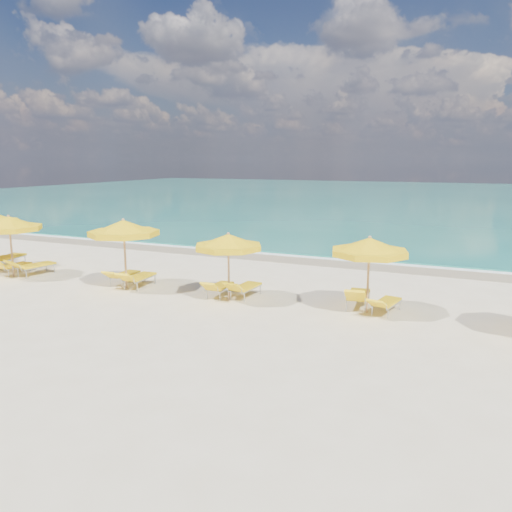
% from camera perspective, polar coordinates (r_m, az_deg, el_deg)
% --- Properties ---
extents(ground_plane, '(120.00, 120.00, 0.00)m').
position_cam_1_polar(ground_plane, '(16.42, -2.12, -5.03)').
color(ground_plane, beige).
extents(ocean, '(120.00, 80.00, 0.30)m').
position_cam_1_polar(ocean, '(62.73, 17.50, 6.37)').
color(ocean, '#12695A').
rests_on(ocean, ground).
extents(wet_sand_band, '(120.00, 2.60, 0.01)m').
position_cam_1_polar(wet_sand_band, '(23.12, 5.91, -0.36)').
color(wet_sand_band, tan).
rests_on(wet_sand_band, ground).
extents(foam_line, '(120.00, 1.20, 0.03)m').
position_cam_1_polar(foam_line, '(23.86, 6.50, -0.01)').
color(foam_line, white).
rests_on(foam_line, ground).
extents(whitecap_near, '(14.00, 0.36, 0.05)m').
position_cam_1_polar(whitecap_near, '(34.06, 1.28, 3.36)').
color(whitecap_near, white).
rests_on(whitecap_near, ground).
extents(whitecap_far, '(18.00, 0.30, 0.05)m').
position_cam_1_polar(whitecap_far, '(38.47, 25.26, 3.19)').
color(whitecap_far, white).
rests_on(whitecap_far, ground).
extents(umbrella_2, '(2.96, 2.96, 2.44)m').
position_cam_1_polar(umbrella_2, '(21.43, -26.39, 3.29)').
color(umbrella_2, tan).
rests_on(umbrella_2, ground).
extents(umbrella_3, '(2.82, 2.82, 2.51)m').
position_cam_1_polar(umbrella_3, '(18.11, -14.89, 3.04)').
color(umbrella_3, tan).
rests_on(umbrella_3, ground).
extents(umbrella_4, '(2.38, 2.38, 2.24)m').
position_cam_1_polar(umbrella_4, '(16.00, -3.18, 1.56)').
color(umbrella_4, tan).
rests_on(umbrella_4, ground).
extents(umbrella_5, '(2.61, 2.61, 2.34)m').
position_cam_1_polar(umbrella_5, '(15.01, 12.84, 0.97)').
color(umbrella_5, tan).
rests_on(umbrella_5, ground).
extents(lounger_1_right, '(1.02, 2.15, 0.82)m').
position_cam_1_polar(lounger_1_right, '(23.80, -26.53, -0.55)').
color(lounger_1_right, '#A5A8AD').
rests_on(lounger_1_right, ground).
extents(lounger_2_left, '(0.61, 1.64, 0.76)m').
position_cam_1_polar(lounger_2_left, '(22.21, -25.91, -1.36)').
color(lounger_2_left, '#A5A8AD').
rests_on(lounger_2_left, ground).
extents(lounger_2_right, '(0.95, 1.95, 0.78)m').
position_cam_1_polar(lounger_2_right, '(21.69, -23.91, -1.40)').
color(lounger_2_right, '#A5A8AD').
rests_on(lounger_2_right, ground).
extents(lounger_3_left, '(0.64, 1.70, 0.68)m').
position_cam_1_polar(lounger_3_left, '(19.10, -14.82, -2.48)').
color(lounger_3_left, '#A5A8AD').
rests_on(lounger_3_left, ground).
extents(lounger_3_right, '(0.70, 1.84, 0.75)m').
position_cam_1_polar(lounger_3_right, '(18.45, -13.20, -2.82)').
color(lounger_3_right, '#A5A8AD').
rests_on(lounger_3_right, ground).
extents(lounger_4_left, '(0.61, 1.63, 0.70)m').
position_cam_1_polar(lounger_4_left, '(16.87, -4.19, -3.93)').
color(lounger_4_left, '#A5A8AD').
rests_on(lounger_4_left, ground).
extents(lounger_4_right, '(0.69, 1.75, 0.73)m').
position_cam_1_polar(lounger_4_right, '(16.66, -1.24, -4.05)').
color(lounger_4_right, '#A5A8AD').
rests_on(lounger_4_right, ground).
extents(lounger_5_left, '(0.80, 1.90, 0.84)m').
position_cam_1_polar(lounger_5_left, '(15.87, 11.58, -4.96)').
color(lounger_5_left, '#A5A8AD').
rests_on(lounger_5_left, ground).
extents(lounger_5_right, '(0.83, 1.71, 0.66)m').
position_cam_1_polar(lounger_5_right, '(15.48, 14.63, -5.64)').
color(lounger_5_right, '#A5A8AD').
rests_on(lounger_5_right, ground).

